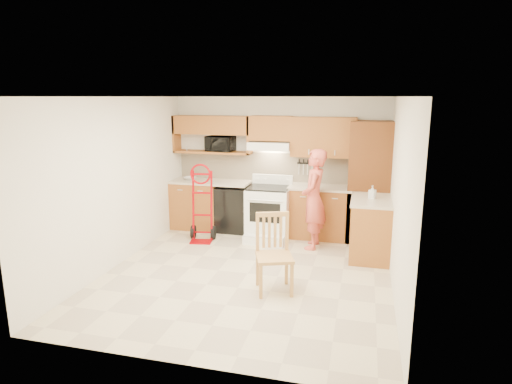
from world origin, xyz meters
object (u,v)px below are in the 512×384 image
at_px(microwave, 220,144).
at_px(range, 268,209).
at_px(hand_truck, 201,207).
at_px(dining_chair, 274,254).
at_px(person, 314,199).

bearing_deg(microwave, range, -18.66).
height_order(hand_truck, dining_chair, hand_truck).
distance_m(person, dining_chair, 1.87).
bearing_deg(dining_chair, range, 84.77).
height_order(range, dining_chair, range).
xyz_separation_m(person, hand_truck, (-1.94, -0.14, -0.22)).
distance_m(microwave, range, 1.56).
bearing_deg(person, hand_truck, -85.61).
bearing_deg(dining_chair, microwave, 101.83).
xyz_separation_m(range, dining_chair, (0.55, -2.09, -0.04)).
bearing_deg(range, hand_truck, -159.26).
bearing_deg(hand_truck, range, 11.69).
xyz_separation_m(microwave, dining_chair, (1.58, -2.55, -1.12)).
bearing_deg(microwave, hand_truck, -89.12).
relative_size(microwave, dining_chair, 0.50).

